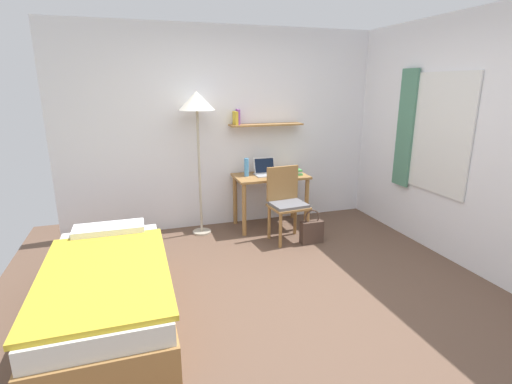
% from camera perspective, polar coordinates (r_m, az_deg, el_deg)
% --- Properties ---
extents(ground_plane, '(5.28, 5.28, 0.00)m').
position_cam_1_polar(ground_plane, '(3.74, 4.35, -14.57)').
color(ground_plane, brown).
extents(wall_back, '(4.40, 0.27, 2.60)m').
position_cam_1_polar(wall_back, '(5.19, -3.79, 9.26)').
color(wall_back, white).
rests_on(wall_back, ground_plane).
extents(wall_right, '(0.10, 4.40, 2.60)m').
position_cam_1_polar(wall_right, '(4.48, 29.38, 6.31)').
color(wall_right, white).
rests_on(wall_right, ground_plane).
extents(bed, '(0.97, 1.93, 0.54)m').
position_cam_1_polar(bed, '(3.50, -21.07, -13.41)').
color(bed, '#9E703D').
rests_on(bed, ground_plane).
extents(desk, '(0.96, 0.55, 0.71)m').
position_cam_1_polar(desk, '(5.15, 2.15, 0.99)').
color(desk, '#9E703D').
rests_on(desk, ground_plane).
extents(desk_chair, '(0.48, 0.42, 0.91)m').
position_cam_1_polar(desk_chair, '(4.73, 4.52, -1.26)').
color(desk_chair, '#9E703D').
rests_on(desk_chair, ground_plane).
extents(standing_lamp, '(0.44, 0.44, 1.80)m').
position_cam_1_polar(standing_lamp, '(4.78, -8.76, 12.25)').
color(standing_lamp, '#B2A893').
rests_on(standing_lamp, ground_plane).
extents(laptop, '(0.30, 0.24, 0.23)m').
position_cam_1_polar(laptop, '(5.13, 1.40, 3.22)').
color(laptop, '#B7BABF').
rests_on(laptop, desk).
extents(water_bottle, '(0.06, 0.06, 0.24)m').
position_cam_1_polar(water_bottle, '(5.03, -1.42, 3.69)').
color(water_bottle, '#4C99DB').
rests_on(water_bottle, desk).
extents(book_stack, '(0.18, 0.21, 0.07)m').
position_cam_1_polar(book_stack, '(5.18, 5.65, 3.01)').
color(book_stack, '#4CA856').
rests_on(book_stack, desk).
extents(handbag, '(0.28, 0.11, 0.42)m').
position_cam_1_polar(handbag, '(4.76, 8.25, -5.75)').
color(handbag, '#4C382D').
rests_on(handbag, ground_plane).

